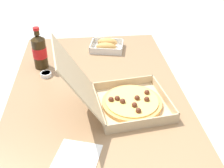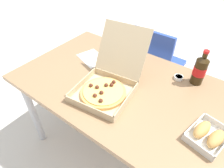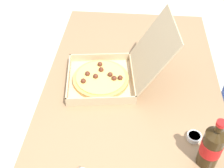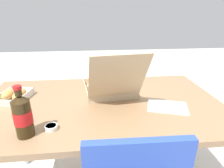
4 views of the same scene
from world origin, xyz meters
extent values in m
cube|color=#997551|center=(0.00, 0.00, 0.69)|extent=(1.38, 0.80, 0.03)
cylinder|color=#B7B7BC|center=(0.62, -0.33, 0.34)|extent=(0.05, 0.05, 0.68)
cylinder|color=#B7B7BC|center=(0.62, 0.33, 0.34)|extent=(0.05, 0.05, 0.68)
cube|color=tan|center=(-0.06, -0.15, 0.71)|extent=(0.34, 0.34, 0.01)
cube|color=tan|center=(-0.04, -0.29, 0.73)|extent=(0.30, 0.05, 0.04)
cube|color=tan|center=(-0.21, -0.17, 0.73)|extent=(0.05, 0.30, 0.04)
cube|color=tan|center=(0.09, -0.13, 0.73)|extent=(0.05, 0.30, 0.04)
cube|color=tan|center=(-0.08, 0.00, 0.73)|extent=(0.30, 0.05, 0.04)
cube|color=tan|center=(-0.09, 0.08, 0.89)|extent=(0.32, 0.20, 0.26)
cylinder|color=tan|center=(-0.06, -0.15, 0.72)|extent=(0.26, 0.26, 0.02)
cylinder|color=#EAC666|center=(-0.06, -0.15, 0.74)|extent=(0.23, 0.23, 0.01)
sphere|color=#562819|center=(-0.10, -0.15, 0.74)|extent=(0.02, 0.02, 0.02)
sphere|color=#562819|center=(-0.07, -0.21, 0.74)|extent=(0.02, 0.02, 0.02)
sphere|color=#562819|center=(-0.05, -0.17, 0.74)|extent=(0.02, 0.02, 0.02)
sphere|color=#562819|center=(-0.05, -0.06, 0.74)|extent=(0.02, 0.02, 0.02)
sphere|color=#562819|center=(-0.14, -0.16, 0.74)|extent=(0.02, 0.02, 0.02)
sphere|color=#562819|center=(-0.07, -0.10, 0.74)|extent=(0.02, 0.02, 0.02)
sphere|color=#562819|center=(-0.02, -0.22, 0.74)|extent=(0.02, 0.02, 0.02)
sphere|color=#562819|center=(-0.05, -0.08, 0.74)|extent=(0.02, 0.02, 0.02)
cube|color=white|center=(0.50, -0.09, 0.71)|extent=(0.19, 0.22, 0.00)
cube|color=silver|center=(0.48, -0.18, 0.73)|extent=(0.15, 0.04, 0.03)
cube|color=silver|center=(0.52, 0.01, 0.73)|extent=(0.15, 0.04, 0.03)
cube|color=silver|center=(0.43, -0.07, 0.73)|extent=(0.04, 0.19, 0.03)
cube|color=silver|center=(0.57, -0.10, 0.73)|extent=(0.04, 0.19, 0.03)
ellipsoid|color=tan|center=(0.47, -0.08, 0.74)|extent=(0.08, 0.13, 0.05)
ellipsoid|color=tan|center=(0.53, -0.09, 0.74)|extent=(0.08, 0.13, 0.05)
cylinder|color=#33230F|center=(0.32, 0.28, 0.79)|extent=(0.07, 0.07, 0.16)
cone|color=#33230F|center=(0.32, 0.28, 0.88)|extent=(0.07, 0.07, 0.02)
cylinder|color=#33230F|center=(0.32, 0.28, 0.91)|extent=(0.03, 0.03, 0.02)
cylinder|color=red|center=(0.32, 0.28, 0.93)|extent=(0.03, 0.03, 0.01)
cylinder|color=red|center=(0.32, 0.28, 0.80)|extent=(0.07, 0.07, 0.06)
cube|color=white|center=(-0.36, 0.10, 0.71)|extent=(0.25, 0.21, 0.00)
cylinder|color=white|center=(0.23, 0.25, 0.72)|extent=(0.06, 0.06, 0.02)
cylinder|color=#DBBC66|center=(0.23, 0.25, 0.72)|extent=(0.05, 0.05, 0.01)
camera|label=1|loc=(-1.00, 0.04, 1.45)|focal=44.35mm
camera|label=2|loc=(0.46, -0.76, 1.48)|focal=31.10mm
camera|label=3|loc=(0.91, -0.01, 1.63)|focal=46.21mm
camera|label=4|loc=(0.03, 0.98, 1.20)|focal=30.52mm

